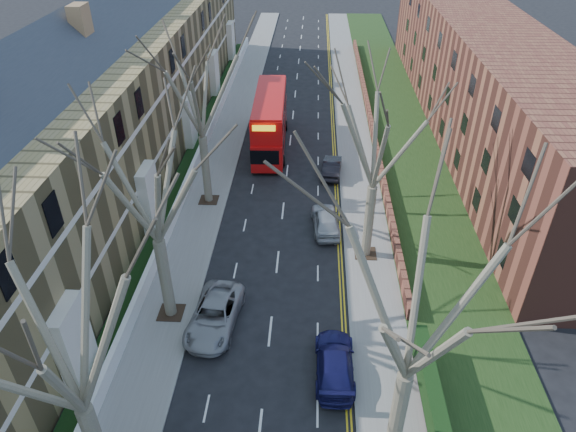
# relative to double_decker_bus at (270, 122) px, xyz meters

# --- Properties ---
(pavement_left) EXTENTS (3.00, 102.00, 0.12)m
(pavement_left) POSITION_rel_double_decker_bus_xyz_m (-4.24, 1.36, -2.28)
(pavement_left) COLOR slate
(pavement_left) RESTS_ON ground
(pavement_right) EXTENTS (3.00, 102.00, 0.12)m
(pavement_right) POSITION_rel_double_decker_bus_xyz_m (7.76, 1.36, -2.28)
(pavement_right) COLOR slate
(pavement_right) RESTS_ON ground
(terrace_left) EXTENTS (9.70, 78.00, 13.60)m
(terrace_left) POSITION_rel_double_decker_bus_xyz_m (-11.89, -6.64, 3.19)
(terrace_left) COLOR olive
(terrace_left) RESTS_ON ground
(flats_right) EXTENTS (13.97, 54.00, 10.00)m
(flats_right) POSITION_rel_double_decker_bus_xyz_m (19.22, 5.36, 2.64)
(flats_right) COLOR brown
(flats_right) RESTS_ON ground
(front_wall_left) EXTENTS (0.30, 78.00, 1.00)m
(front_wall_left) POSITION_rel_double_decker_bus_xyz_m (-5.89, -6.64, -1.72)
(front_wall_left) COLOR white
(front_wall_left) RESTS_ON ground
(grass_verge_right) EXTENTS (6.00, 102.00, 0.06)m
(grass_verge_right) POSITION_rel_double_decker_bus_xyz_m (12.26, 1.36, -2.19)
(grass_verge_right) COLOR #1A3212
(grass_verge_right) RESTS_ON ground
(tree_left_mid) EXTENTS (10.50, 10.50, 14.71)m
(tree_left_mid) POSITION_rel_double_decker_bus_xyz_m (-3.94, -31.64, 7.22)
(tree_left_mid) COLOR #675D49
(tree_left_mid) RESTS_ON ground
(tree_left_far) EXTENTS (10.15, 10.15, 14.22)m
(tree_left_far) POSITION_rel_double_decker_bus_xyz_m (-3.94, -21.64, 6.90)
(tree_left_far) COLOR #675D49
(tree_left_far) RESTS_ON ground
(tree_left_dist) EXTENTS (10.50, 10.50, 14.71)m
(tree_left_dist) POSITION_rel_double_decker_bus_xyz_m (-3.94, -9.64, 7.22)
(tree_left_dist) COLOR #675D49
(tree_left_dist) RESTS_ON ground
(tree_right_mid) EXTENTS (10.50, 10.50, 14.71)m
(tree_right_mid) POSITION_rel_double_decker_bus_xyz_m (7.46, -29.64, 7.22)
(tree_right_mid) COLOR #675D49
(tree_right_mid) RESTS_ON ground
(tree_right_far) EXTENTS (10.15, 10.15, 14.22)m
(tree_right_far) POSITION_rel_double_decker_bus_xyz_m (7.46, -15.64, 6.90)
(tree_right_far) COLOR #675D49
(tree_right_far) RESTS_ON ground
(double_decker_bus) EXTENTS (3.10, 11.45, 4.75)m
(double_decker_bus) POSITION_rel_double_decker_bus_xyz_m (0.00, 0.00, 0.00)
(double_decker_bus) COLOR red
(double_decker_bus) RESTS_ON ground
(car_left_far) EXTENTS (2.96, 5.50, 1.47)m
(car_left_far) POSITION_rel_double_decker_bus_xyz_m (-1.31, -22.30, -1.61)
(car_left_far) COLOR gray
(car_left_far) RESTS_ON ground
(car_right_near) EXTENTS (1.96, 4.77, 1.38)m
(car_right_near) POSITION_rel_double_decker_bus_xyz_m (5.18, -25.23, -1.65)
(car_right_near) COLOR #16164E
(car_right_near) RESTS_ON ground
(car_right_mid) EXTENTS (2.18, 4.55, 1.50)m
(car_right_mid) POSITION_rel_double_decker_bus_xyz_m (4.87, -12.81, -1.59)
(car_right_mid) COLOR #A0A3A9
(car_right_mid) RESTS_ON ground
(car_right_far) EXTENTS (1.82, 4.19, 1.34)m
(car_right_far) POSITION_rel_double_decker_bus_xyz_m (5.46, -4.94, -1.67)
(car_right_far) COLOR black
(car_right_far) RESTS_ON ground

